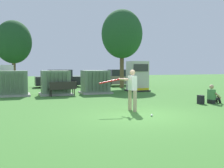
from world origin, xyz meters
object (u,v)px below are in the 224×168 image
object	(u,v)px
backpack	(201,100)
transformer_mid_west	(55,83)
seated_spectator	(213,96)
transformer_mid_east	(95,82)
generator_enclosure	(137,76)
transformer_west	(13,84)
sports_ball	(152,115)
batter	(131,88)
parked_car_right_of_center	(119,78)
parked_car_left_of_center	(59,79)
park_bench	(63,88)

from	to	relation	value
backpack	transformer_mid_west	bearing A→B (deg)	132.00
backpack	seated_spectator	bearing A→B (deg)	-2.53
transformer_mid_east	backpack	size ratio (longest dim) A/B	4.77
generator_enclosure	seated_spectator	distance (m)	7.66
transformer_west	sports_ball	distance (m)	10.66
batter	parked_car_right_of_center	world-z (taller)	batter
backpack	parked_car_left_of_center	world-z (taller)	parked_car_left_of_center
parked_car_right_of_center	batter	bearing A→B (deg)	-109.36
transformer_mid_west	transformer_west	bearing A→B (deg)	174.45
backpack	parked_car_left_of_center	bearing A→B (deg)	109.45
park_bench	sports_ball	size ratio (longest dim) A/B	20.48
transformer_mid_east	parked_car_right_of_center	size ratio (longest dim) A/B	0.49
batter	parked_car_left_of_center	world-z (taller)	batter
transformer_west	transformer_mid_east	bearing A→B (deg)	-1.98
transformer_mid_west	parked_car_right_of_center	xyz separation A→B (m)	(7.21, 6.90, -0.04)
batter	transformer_west	bearing A→B (deg)	120.82
transformer_mid_west	sports_ball	size ratio (longest dim) A/B	23.33
seated_spectator	generator_enclosure	bearing A→B (deg)	94.88
transformer_west	backpack	world-z (taller)	transformer_west
transformer_mid_east	batter	bearing A→B (deg)	-95.15
generator_enclosure	sports_ball	world-z (taller)	generator_enclosure
parked_car_left_of_center	batter	bearing A→B (deg)	-86.92
transformer_west	sports_ball	size ratio (longest dim) A/B	23.33
transformer_mid_east	generator_enclosure	distance (m)	3.59
sports_ball	park_bench	bearing A→B (deg)	103.39
parked_car_right_of_center	backpack	bearing A→B (deg)	-94.00
transformer_west	backpack	distance (m)	11.48
transformer_mid_west	generator_enclosure	world-z (taller)	generator_enclosure
batter	backpack	world-z (taller)	batter
transformer_mid_west	sports_ball	distance (m)	9.46
transformer_west	sports_ball	world-z (taller)	transformer_west
transformer_mid_east	batter	size ratio (longest dim) A/B	1.21
transformer_mid_west	sports_ball	bearing A→B (deg)	-75.98
transformer_mid_west	parked_car_left_of_center	world-z (taller)	same
sports_ball	parked_car_left_of_center	distance (m)	16.32
transformer_mid_east	generator_enclosure	world-z (taller)	generator_enclosure
parked_car_left_of_center	parked_car_right_of_center	xyz separation A→B (m)	(5.93, -0.23, 0.00)
batter	seated_spectator	size ratio (longest dim) A/B	1.81
batter	parked_car_left_of_center	bearing A→B (deg)	93.08
park_bench	seated_spectator	world-z (taller)	seated_spectator
transformer_mid_east	batter	xyz separation A→B (m)	(-0.70, -7.78, 0.19)
transformer_mid_east	batter	distance (m)	7.81
batter	sports_ball	size ratio (longest dim) A/B	19.33
park_bench	parked_car_right_of_center	xyz separation A→B (m)	(6.89, 7.84, 0.22)
park_bench	generator_enclosure	bearing A→B (deg)	14.71
transformer_west	park_bench	size ratio (longest dim) A/B	1.14
transformer_mid_west	transformer_mid_east	world-z (taller)	same
transformer_mid_west	seated_spectator	bearing A→B (deg)	-45.05
backpack	transformer_mid_east	bearing A→B (deg)	116.31
batter	parked_car_left_of_center	xyz separation A→B (m)	(-0.80, 14.84, -0.22)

